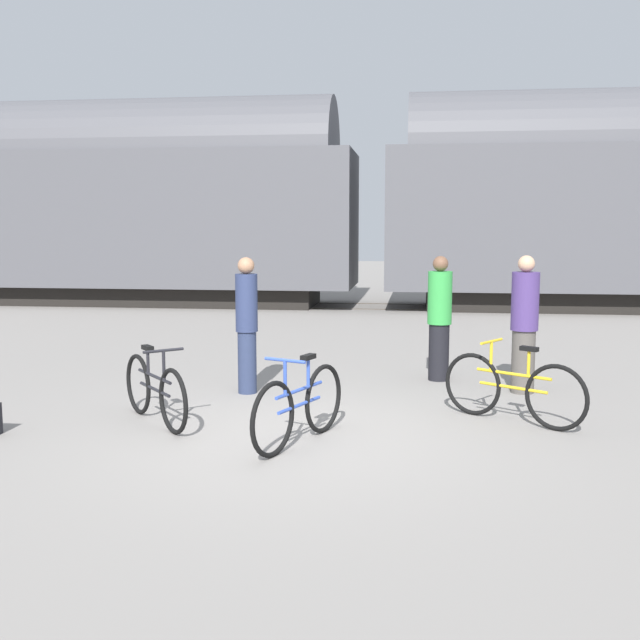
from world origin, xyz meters
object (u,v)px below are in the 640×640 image
(bicycle_yellow, at_px, (513,389))
(person_in_navy, at_px, (247,324))
(person_in_green, at_px, (439,318))
(freight_train, at_px, (371,197))
(bicycle_black, at_px, (155,390))
(person_in_purple, at_px, (524,324))
(bicycle_blue, at_px, (300,406))

(bicycle_yellow, height_order, person_in_navy, person_in_navy)
(bicycle_yellow, height_order, person_in_green, person_in_green)
(person_in_navy, xyz_separation_m, person_in_green, (2.55, 1.18, -0.03))
(freight_train, height_order, bicycle_yellow, freight_train)
(person_in_green, bearing_deg, bicycle_black, 176.38)
(bicycle_black, bearing_deg, person_in_purple, 26.34)
(person_in_green, bearing_deg, person_in_purple, -76.95)
(bicycle_black, xyz_separation_m, person_in_navy, (0.68, 1.65, 0.55))
(bicycle_yellow, xyz_separation_m, bicycle_black, (-4.00, -0.55, -0.01))
(bicycle_yellow, bearing_deg, freight_train, 101.06)
(person_in_green, height_order, person_in_purple, person_in_purple)
(bicycle_yellow, xyz_separation_m, person_in_purple, (0.33, 1.59, 0.53))
(person_in_navy, bearing_deg, bicycle_black, 149.08)
(bicycle_black, distance_m, person_in_green, 4.33)
(freight_train, distance_m, bicycle_blue, 13.51)
(bicycle_yellow, distance_m, person_in_purple, 1.71)
(bicycle_black, distance_m, person_in_purple, 4.86)
(bicycle_yellow, bearing_deg, bicycle_blue, -153.16)
(freight_train, relative_size, bicycle_yellow, 19.11)
(person_in_green, bearing_deg, person_in_navy, 159.96)
(bicycle_yellow, bearing_deg, bicycle_black, -172.11)
(freight_train, relative_size, person_in_purple, 15.48)
(person_in_green, distance_m, person_in_purple, 1.29)
(bicycle_black, height_order, person_in_navy, person_in_navy)
(bicycle_blue, distance_m, person_in_purple, 3.80)
(bicycle_yellow, distance_m, bicycle_blue, 2.53)
(bicycle_yellow, xyz_separation_m, person_in_navy, (-3.31, 1.10, 0.54))
(bicycle_yellow, xyz_separation_m, person_in_green, (-0.76, 2.27, 0.51))
(bicycle_yellow, relative_size, person_in_green, 0.83)
(person_in_navy, bearing_deg, bicycle_yellow, -116.76)
(bicycle_blue, relative_size, person_in_green, 0.91)
(freight_train, xyz_separation_m, bicycle_black, (-1.63, -12.67, -2.63))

